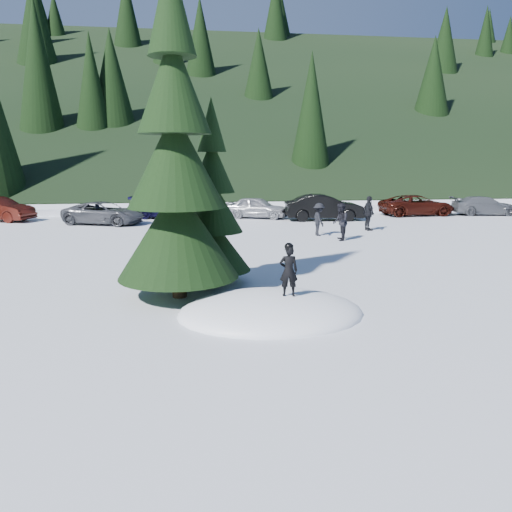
{
  "coord_description": "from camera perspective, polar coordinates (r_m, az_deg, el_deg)",
  "views": [
    {
      "loc": [
        -1.9,
        -11.35,
        3.69
      ],
      "look_at": [
        -0.14,
        1.65,
        1.1
      ],
      "focal_mm": 35.0,
      "sensor_mm": 36.0,
      "label": 1
    }
  ],
  "objects": [
    {
      "name": "car_5",
      "position": [
        30.25,
        7.78,
        5.52
      ],
      "size": [
        4.78,
        1.93,
        1.54
      ],
      "primitive_type": "imported",
      "rotation": [
        0.0,
        0.0,
        1.51
      ],
      "color": "black",
      "rests_on": "ground"
    },
    {
      "name": "car_4",
      "position": [
        31.05,
        0.13,
        5.56
      ],
      "size": [
        4.18,
        2.99,
        1.32
      ],
      "primitive_type": "imported",
      "rotation": [
        0.0,
        0.0,
        1.16
      ],
      "color": "gray",
      "rests_on": "ground"
    },
    {
      "name": "forest_hillside",
      "position": [
        65.97,
        -6.33,
        18.77
      ],
      "size": [
        200.0,
        60.0,
        25.0
      ],
      "primitive_type": null,
      "color": "black",
      "rests_on": "ground"
    },
    {
      "name": "ground",
      "position": [
        12.08,
        1.71,
        -6.61
      ],
      "size": [
        200.0,
        200.0,
        0.0
      ],
      "primitive_type": "plane",
      "color": "white",
      "rests_on": "ground"
    },
    {
      "name": "car_3",
      "position": [
        31.53,
        -9.77,
        5.57
      ],
      "size": [
        5.16,
        3.03,
        1.4
      ],
      "primitive_type": "imported",
      "rotation": [
        0.0,
        0.0,
        1.34
      ],
      "color": "black",
      "rests_on": "ground"
    },
    {
      "name": "car_7",
      "position": [
        36.05,
        24.66,
        5.25
      ],
      "size": [
        4.39,
        2.28,
        1.22
      ],
      "primitive_type": "imported",
      "rotation": [
        0.0,
        0.0,
        1.43
      ],
      "color": "#56595E",
      "rests_on": "ground"
    },
    {
      "name": "car_2",
      "position": [
        29.46,
        -16.97,
        4.72
      ],
      "size": [
        5.0,
        3.58,
        1.27
      ],
      "primitive_type": "imported",
      "rotation": [
        0.0,
        0.0,
        1.21
      ],
      "color": "#44464B",
      "rests_on": "ground"
    },
    {
      "name": "adult_2",
      "position": [
        24.18,
        7.2,
        4.17
      ],
      "size": [
        0.65,
        1.05,
        1.57
      ],
      "primitive_type": "imported",
      "rotation": [
        0.0,
        0.0,
        1.64
      ],
      "color": "black",
      "rests_on": "ground"
    },
    {
      "name": "adult_0",
      "position": [
        22.85,
        9.62,
        3.88
      ],
      "size": [
        0.81,
        0.95,
        1.71
      ],
      "primitive_type": "imported",
      "rotation": [
        0.0,
        0.0,
        4.5
      ],
      "color": "black",
      "rests_on": "ground"
    },
    {
      "name": "car_6",
      "position": [
        34.19,
        17.89,
        5.55
      ],
      "size": [
        4.86,
        2.39,
        1.33
      ],
      "primitive_type": "imported",
      "rotation": [
        0.0,
        0.0,
        1.61
      ],
      "color": "black",
      "rests_on": "ground"
    },
    {
      "name": "child_skier",
      "position": [
        11.73,
        3.75,
        -1.71
      ],
      "size": [
        0.46,
        0.32,
        1.2
      ],
      "primitive_type": "imported",
      "rotation": [
        0.0,
        0.0,
        3.06
      ],
      "color": "black",
      "rests_on": "snow_mound"
    },
    {
      "name": "adult_1",
      "position": [
        26.31,
        12.75,
        4.78
      ],
      "size": [
        0.54,
        1.08,
        1.78
      ],
      "primitive_type": "imported",
      "rotation": [
        0.0,
        0.0,
        1.68
      ],
      "color": "black",
      "rests_on": "ground"
    },
    {
      "name": "spruce_short",
      "position": [
        14.65,
        -4.95,
        4.91
      ],
      "size": [
        2.2,
        2.2,
        5.37
      ],
      "color": "black",
      "rests_on": "ground"
    },
    {
      "name": "snow_mound",
      "position": [
        12.08,
        1.71,
        -6.61
      ],
      "size": [
        4.48,
        3.52,
        0.96
      ],
      "primitive_type": "ellipsoid",
      "color": "white",
      "rests_on": "ground"
    },
    {
      "name": "spruce_tall",
      "position": [
        13.16,
        -9.15,
        9.42
      ],
      "size": [
        3.2,
        3.2,
        8.6
      ],
      "color": "black",
      "rests_on": "ground"
    }
  ]
}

